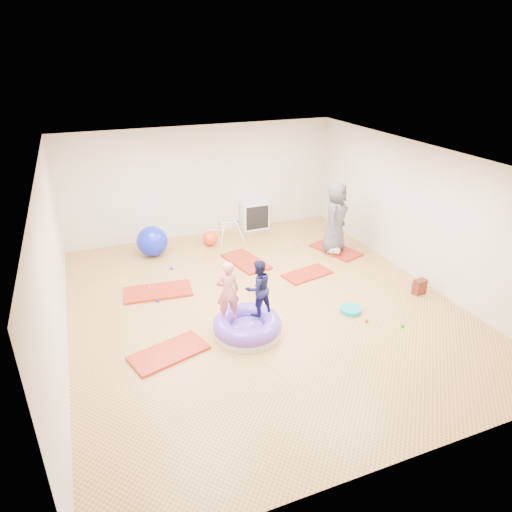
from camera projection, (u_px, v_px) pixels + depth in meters
name	position (u px, v px, depth m)	size (l,w,h in m)	color
room	(262.00, 237.00, 8.20)	(7.01, 8.01, 2.81)	tan
gym_mat_front_left	(169.00, 353.00, 7.35)	(1.22, 0.61, 0.05)	#AD1F12
gym_mat_mid_left	(158.00, 292.00, 9.19)	(1.33, 0.66, 0.06)	#AD1F12
gym_mat_center_back	(246.00, 261.00, 10.48)	(1.25, 0.63, 0.05)	#AD1F12
gym_mat_right	(307.00, 274.00, 9.91)	(1.06, 0.53, 0.04)	#AD1F12
gym_mat_rear_right	(336.00, 250.00, 11.07)	(1.22, 0.61, 0.05)	#AD1F12
inflatable_cushion	(247.00, 327.00, 7.83)	(1.19, 1.19, 0.38)	silver
child_pink	(228.00, 289.00, 7.52)	(0.40, 0.26, 1.08)	#D3667E
child_navy	(258.00, 285.00, 7.69)	(0.49, 0.38, 1.02)	#14163E
adult_caregiver	(336.00, 218.00, 10.63)	(0.82, 0.53, 1.68)	#494951
infant	(334.00, 250.00, 10.77)	(0.34, 0.35, 0.20)	#8FBDE3
ball_pit_balls	(254.00, 288.00, 9.31)	(3.99, 3.90, 0.06)	#DEA40B
exercise_ball_blue	(152.00, 241.00, 10.70)	(0.72, 0.72, 0.72)	#1221D7
exercise_ball_orange	(210.00, 238.00, 11.32)	(0.37, 0.37, 0.37)	#E84019
infant_play_gym	(229.00, 228.00, 11.49)	(0.67, 0.64, 0.52)	white
cube_shelf	(255.00, 216.00, 12.28)	(0.73, 0.36, 0.73)	white
balance_disc	(351.00, 310.00, 8.51)	(0.40, 0.40, 0.09)	#11A1A7
backpack	(419.00, 287.00, 9.11)	(0.26, 0.16, 0.30)	#A63C23
yellow_toy	(203.00, 344.00, 7.59)	(0.18, 0.18, 0.03)	#DEA40B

